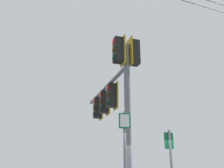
# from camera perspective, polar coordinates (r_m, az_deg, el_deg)

# --- Properties ---
(signal_mast_assembly) EXTENTS (1.79, 4.74, 6.17)m
(signal_mast_assembly) POSITION_cam_1_polar(r_m,az_deg,el_deg) (9.93, 0.68, -2.41)
(signal_mast_assembly) COLOR slate
(signal_mast_assembly) RESTS_ON ground
(route_sign_primary) EXTENTS (0.25, 0.16, 3.01)m
(route_sign_primary) POSITION_cam_1_polar(r_m,az_deg,el_deg) (6.22, 2.77, -17.10)
(route_sign_primary) COLOR slate
(route_sign_primary) RESTS_ON ground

